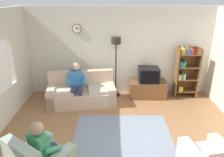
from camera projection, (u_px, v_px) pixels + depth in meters
The scene contains 10 objects.
ground_plane at pixel (122, 142), 4.73m from camera, with size 12.00×12.00×0.00m, color #8C603D.
back_wall_assembly at pixel (119, 51), 6.72m from camera, with size 6.20×0.17×2.70m.
couch at pixel (82, 93), 6.31m from camera, with size 2.00×1.13×0.90m.
tv_stand at pixel (148, 89), 6.73m from camera, with size 1.10×0.56×0.52m.
tv at pixel (149, 75), 6.54m from camera, with size 0.60×0.49×0.44m.
bookshelf at pixel (185, 71), 6.58m from camera, with size 0.68×0.36×1.57m.
floor_lamp at pixel (116, 51), 6.40m from camera, with size 0.28×0.28×1.85m.
area_rug at pixel (123, 135), 4.96m from camera, with size 2.20×1.70×0.01m, color slate.
person_on_couch at pixel (77, 82), 6.07m from camera, with size 0.55×0.57×1.24m.
person_in_left_armchair at pixel (44, 147), 3.66m from camera, with size 0.62×0.64×1.12m.
Camera 1 is at (-0.18, -3.91, 3.01)m, focal length 34.88 mm.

